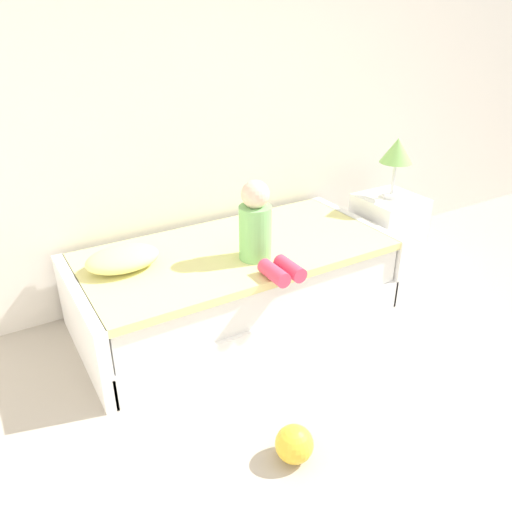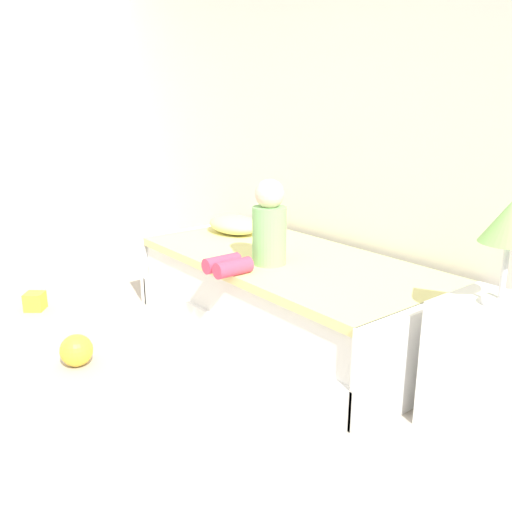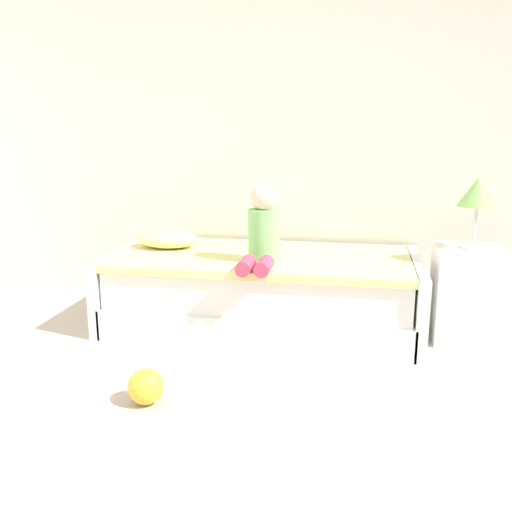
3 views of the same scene
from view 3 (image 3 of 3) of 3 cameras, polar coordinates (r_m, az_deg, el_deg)
wall_rear at (r=4.24m, az=7.48°, el=14.37°), size 7.20×0.10×2.90m
bed at (r=3.85m, az=0.68°, el=-3.57°), size 2.11×1.00×0.50m
nightstand at (r=3.85m, az=20.95°, el=-3.64°), size 0.44×0.44×0.60m
table_lamp at (r=3.72m, az=21.76°, el=5.79°), size 0.24×0.24×0.45m
child_figure at (r=3.51m, az=0.65°, el=2.51°), size 0.20×0.51×0.50m
pillow at (r=4.04m, az=-9.07°, el=1.75°), size 0.44×0.30×0.13m
toy_ball at (r=2.90m, az=-11.23°, el=-13.00°), size 0.18×0.18×0.18m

